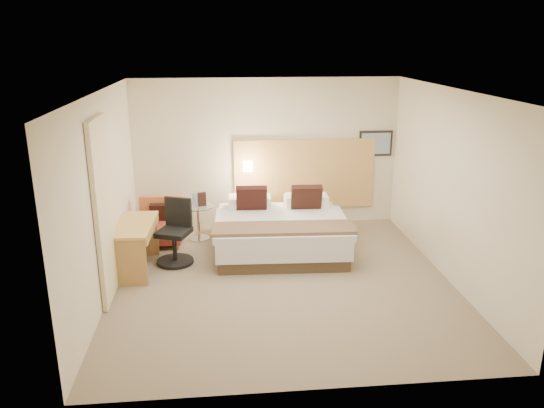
{
  "coord_description": "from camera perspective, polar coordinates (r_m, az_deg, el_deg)",
  "views": [
    {
      "loc": [
        -0.84,
        -6.93,
        3.36
      ],
      "look_at": [
        -0.1,
        0.47,
        1.02
      ],
      "focal_mm": 35.0,
      "sensor_mm": 36.0,
      "label": 1
    }
  ],
  "objects": [
    {
      "name": "art_frame",
      "position": [
        10.01,
        11.08,
        6.42
      ],
      "size": [
        0.62,
        0.03,
        0.47
      ],
      "primitive_type": "cube",
      "color": "black",
      "rests_on": "wall_back"
    },
    {
      "name": "bottle_a",
      "position": [
        9.17,
        -8.38,
        0.46
      ],
      "size": [
        0.08,
        0.08,
        0.22
      ],
      "primitive_type": "cylinder",
      "rotation": [
        0.0,
        0.0,
        0.3
      ],
      "color": "#88ACD2",
      "rests_on": "side_table"
    },
    {
      "name": "floor",
      "position": [
        7.75,
        1.12,
        -8.32
      ],
      "size": [
        4.8,
        5.0,
        0.02
      ],
      "primitive_type": "cube",
      "color": "#7A6852",
      "rests_on": "ground"
    },
    {
      "name": "lamp_shade",
      "position": [
        9.56,
        -2.61,
        4.07
      ],
      "size": [
        0.15,
        0.15,
        0.15
      ],
      "primitive_type": "cube",
      "color": "#FFEDC6",
      "rests_on": "wall_back"
    },
    {
      "name": "desk",
      "position": [
        8.12,
        -14.37,
        -3.1
      ],
      "size": [
        0.59,
        1.21,
        0.74
      ],
      "color": "tan",
      "rests_on": "floor"
    },
    {
      "name": "menu_folder",
      "position": [
        9.15,
        -7.56,
        0.53
      ],
      "size": [
        0.15,
        0.09,
        0.24
      ],
      "primitive_type": "cube",
      "rotation": [
        0.0,
        0.0,
        0.3
      ],
      "color": "#311A14",
      "rests_on": "side_table"
    },
    {
      "name": "desk_chair",
      "position": [
        8.34,
        -10.34,
        -3.53
      ],
      "size": [
        0.73,
        0.73,
        1.0
      ],
      "color": "black",
      "rests_on": "floor"
    },
    {
      "name": "wall_left",
      "position": [
        7.38,
        -17.74,
        0.8
      ],
      "size": [
        0.02,
        5.0,
        2.7
      ],
      "primitive_type": "cube",
      "color": "beige",
      "rests_on": "floor"
    },
    {
      "name": "bottle_b",
      "position": [
        9.19,
        -8.23,
        0.51
      ],
      "size": [
        0.08,
        0.08,
        0.22
      ],
      "primitive_type": "cylinder",
      "rotation": [
        0.0,
        0.0,
        0.3
      ],
      "color": "#8BB9D8",
      "rests_on": "side_table"
    },
    {
      "name": "wall_right",
      "position": [
        7.91,
        18.79,
        1.79
      ],
      "size": [
        0.02,
        5.0,
        2.7
      ],
      "primitive_type": "cube",
      "color": "beige",
      "rests_on": "floor"
    },
    {
      "name": "lounge_chair",
      "position": [
        9.19,
        -11.91,
        -2.32
      ],
      "size": [
        0.76,
        0.68,
        0.77
      ],
      "color": "tan",
      "rests_on": "floor"
    },
    {
      "name": "art_canvas",
      "position": [
        9.99,
        11.12,
        6.4
      ],
      "size": [
        0.54,
        0.01,
        0.39
      ],
      "primitive_type": "cube",
      "color": "gray",
      "rests_on": "wall_back"
    },
    {
      "name": "ceiling",
      "position": [
        7.01,
        1.25,
        12.13
      ],
      "size": [
        4.8,
        5.0,
        0.02
      ],
      "primitive_type": "cube",
      "color": "white",
      "rests_on": "floor"
    },
    {
      "name": "bed",
      "position": [
        8.74,
        0.88,
        -2.79
      ],
      "size": [
        2.19,
        2.13,
        1.03
      ],
      "color": "#413020",
      "rests_on": "floor"
    },
    {
      "name": "headboard_panel",
      "position": [
        9.82,
        3.5,
        3.22
      ],
      "size": [
        2.6,
        0.04,
        1.3
      ],
      "primitive_type": "cube",
      "color": "tan",
      "rests_on": "wall_back"
    },
    {
      "name": "curtain",
      "position": [
        7.17,
        -17.64,
        -0.75
      ],
      "size": [
        0.06,
        0.9,
        2.42
      ],
      "primitive_type": "cube",
      "color": "beige",
      "rests_on": "wall_left"
    },
    {
      "name": "wall_back",
      "position": [
        9.69,
        -0.6,
        5.48
      ],
      "size": [
        4.8,
        0.02,
        2.7
      ],
      "primitive_type": "cube",
      "color": "beige",
      "rests_on": "floor"
    },
    {
      "name": "wall_front",
      "position": [
        4.93,
        4.68,
        -6.68
      ],
      "size": [
        4.8,
        0.02,
        2.7
      ],
      "primitive_type": "cube",
      "color": "beige",
      "rests_on": "floor"
    },
    {
      "name": "lamp_arm",
      "position": [
        9.62,
        -2.63,
        4.15
      ],
      "size": [
        0.02,
        0.12,
        0.02
      ],
      "primitive_type": "cylinder",
      "rotation": [
        1.57,
        0.0,
        0.0
      ],
      "color": "silver",
      "rests_on": "wall_back"
    },
    {
      "name": "side_table",
      "position": [
        9.26,
        -7.92,
        -1.78
      ],
      "size": [
        0.68,
        0.68,
        0.6
      ],
      "color": "silver",
      "rests_on": "floor"
    }
  ]
}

